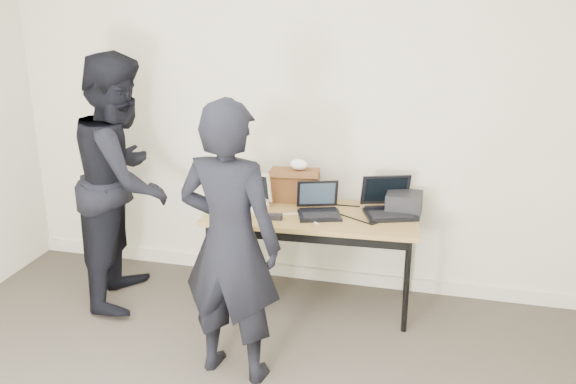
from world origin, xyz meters
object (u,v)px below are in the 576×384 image
(laptop_center, at_px, (319,207))
(person_observer, at_px, (123,180))
(equipment_box, at_px, (404,203))
(laptop_right, at_px, (388,205))
(laptop_beige, at_px, (244,201))
(leather_satchel, at_px, (295,185))
(person_typist, at_px, (230,243))
(desk, at_px, (312,221))

(laptop_center, relative_size, person_observer, 0.20)
(laptop_center, height_order, equipment_box, laptop_center)
(laptop_center, distance_m, laptop_right, 0.50)
(laptop_beige, relative_size, laptop_center, 1.08)
(leather_satchel, relative_size, person_typist, 0.22)
(laptop_right, height_order, leather_satchel, laptop_right)
(laptop_center, distance_m, person_observer, 1.43)
(person_typist, relative_size, person_observer, 0.93)
(laptop_beige, distance_m, laptop_center, 0.55)
(laptop_beige, relative_size, person_typist, 0.23)
(laptop_center, height_order, leather_satchel, leather_satchel)
(leather_satchel, bearing_deg, person_typist, -100.77)
(laptop_beige, bearing_deg, equipment_box, 29.28)
(leather_satchel, relative_size, person_observer, 0.20)
(equipment_box, bearing_deg, laptop_center, -161.72)
(laptop_center, relative_size, laptop_right, 0.83)
(laptop_right, relative_size, equipment_box, 1.78)
(person_typist, bearing_deg, laptop_beige, -69.36)
(leather_satchel, relative_size, equipment_box, 1.52)
(equipment_box, relative_size, person_observer, 0.13)
(laptop_center, xyz_separation_m, equipment_box, (0.58, 0.19, 0.02))
(leather_satchel, distance_m, equipment_box, 0.81)
(laptop_center, height_order, person_typist, person_typist)
(desk, relative_size, laptop_beige, 3.87)
(person_observer, bearing_deg, person_typist, -136.69)
(laptop_beige, height_order, laptop_right, laptop_right)
(laptop_center, bearing_deg, laptop_beige, 162.76)
(desk, bearing_deg, equipment_box, 13.86)
(laptop_beige, bearing_deg, desk, 20.39)
(laptop_beige, bearing_deg, laptop_right, 27.62)
(laptop_beige, relative_size, laptop_right, 0.90)
(laptop_right, relative_size, person_typist, 0.26)
(desk, bearing_deg, person_observer, -175.55)
(desk, relative_size, laptop_center, 4.17)
(laptop_center, xyz_separation_m, laptop_right, (0.47, 0.14, 0.01))
(leather_satchel, distance_m, person_typist, 1.17)
(laptop_right, xyz_separation_m, equipment_box, (0.11, 0.05, 0.01))
(leather_satchel, bearing_deg, person_observer, -166.54)
(laptop_right, relative_size, person_observer, 0.24)
(desk, distance_m, laptop_beige, 0.51)
(desk, height_order, person_observer, person_observer)
(leather_satchel, height_order, person_typist, person_typist)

